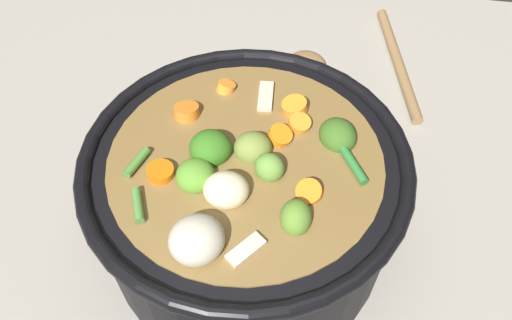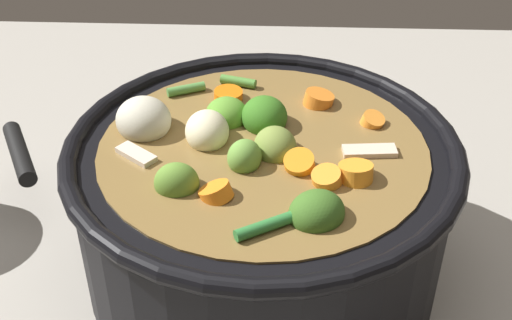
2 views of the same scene
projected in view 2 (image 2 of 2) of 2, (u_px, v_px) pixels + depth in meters
ground_plane at (262, 269)px, 0.63m from camera, size 1.10×1.10×0.00m
cooking_pot at (262, 206)px, 0.59m from camera, size 0.33×0.33×0.17m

